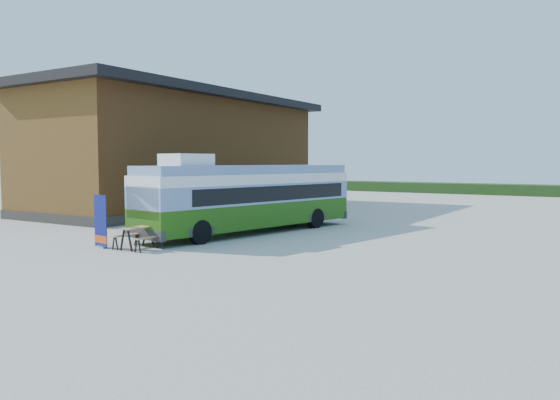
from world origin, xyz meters
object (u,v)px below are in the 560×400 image
Objects in this scene: slurry_tanker at (252,192)px; banner at (101,226)px; picnic_table at (137,233)px; person_a at (185,207)px; person_b at (207,208)px; bus at (250,196)px.

banner is at bearing -77.53° from slurry_tanker.
slurry_tanker is (-5.34, 14.69, 0.61)m from picnic_table.
person_a is at bearing 119.73° from picnic_table.
slurry_tanker is (-3.97, 15.15, 0.42)m from banner.
slurry_tanker is at bearing -118.45° from person_b.
person_b is at bearing -74.28° from slurry_tanker.
picnic_table is at bearing 29.00° from banner.
slurry_tanker is at bearing 43.15° from person_a.
slurry_tanker reaches higher than picnic_table.
person_b is at bearing -12.74° from person_a.
banner is at bearing -98.04° from bus.
slurry_tanker is at bearing 110.22° from picnic_table.
person_a reaches higher than picnic_table.
picnic_table is at bearing -72.21° from slurry_tanker.
banner reaches higher than picnic_table.
picnic_table is (1.38, 0.46, -0.19)m from banner.
picnic_table is 15.64m from slurry_tanker.
person_a is (-2.40, 7.14, 0.11)m from banner.
person_a is at bearing -81.14° from slurry_tanker.
bus is at bearing 82.99° from picnic_table.
banner is 1.07× the size of person_a.
person_b is (0.77, 0.78, -0.09)m from person_a.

